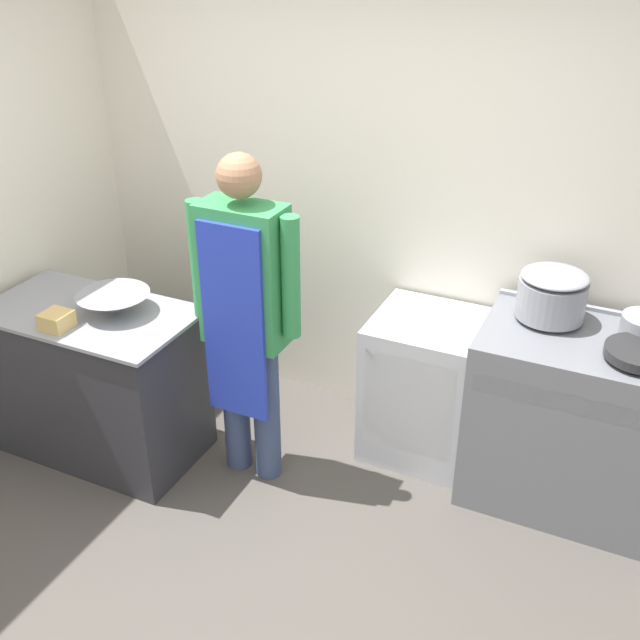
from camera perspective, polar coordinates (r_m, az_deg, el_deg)
name	(u,v)px	position (r m, az deg, el deg)	size (l,w,h in m)	color
ground_plane	(222,607)	(3.56, -7.51, -20.85)	(14.00, 14.00, 0.00)	#4C4742
wall_back	(380,194)	(4.15, 4.58, 9.58)	(8.00, 0.05, 2.70)	silver
wall_left	(19,190)	(4.52, -21.93, 9.19)	(0.05, 8.00, 2.70)	silver
prep_counter	(99,381)	(4.29, -16.49, -4.50)	(1.12, 0.63, 0.87)	#2D2D33
stove	(577,422)	(3.96, 19.01, -7.33)	(1.02, 0.65, 0.96)	slate
fridge_unit	(424,386)	(4.16, 7.93, -5.03)	(0.58, 0.57, 0.82)	silver
person_cook	(245,307)	(3.67, -5.73, 0.96)	(0.59, 0.24, 1.77)	#38476B
mixing_bowl	(114,303)	(4.00, -15.42, 1.25)	(0.38, 0.38, 0.11)	gray
plastic_tub	(57,320)	(3.94, -19.43, -0.03)	(0.14, 0.14, 0.09)	#D8B266
stock_pot	(552,294)	(3.78, 17.28, 1.93)	(0.33, 0.33, 0.24)	gray
saute_pan	(640,353)	(3.60, 23.21, -2.35)	(0.31, 0.31, 0.04)	#262628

